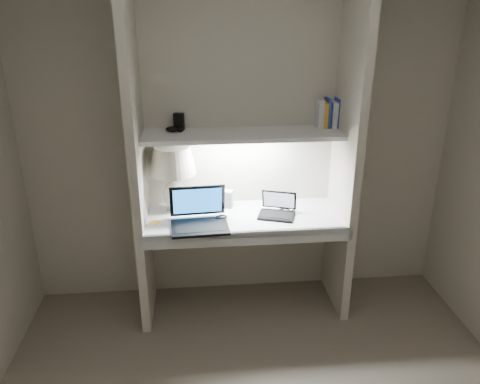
{
  "coord_description": "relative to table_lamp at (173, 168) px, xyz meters",
  "views": [
    {
      "loc": [
        -0.32,
        -1.85,
        2.2
      ],
      "look_at": [
        -0.05,
        1.05,
        1.03
      ],
      "focal_mm": 35.0,
      "sensor_mm": 36.0,
      "label": 1
    }
  ],
  "objects": [
    {
      "name": "shelf_gadget",
      "position": [
        0.01,
        0.01,
        0.29
      ],
      "size": [
        0.1,
        0.08,
        0.04
      ],
      "primitive_type": "ellipsoid",
      "rotation": [
        0.0,
        0.0,
        0.09
      ],
      "color": "black",
      "rests_on": "shelf"
    },
    {
      "name": "strip_light",
      "position": [
        0.5,
        -0.05,
        0.23
      ],
      "size": [
        0.6,
        0.04,
        0.02
      ],
      "primitive_type": "cube",
      "color": "white",
      "rests_on": "shelf"
    },
    {
      "name": "sticky_note",
      "position": [
        -0.14,
        -0.2,
        -0.33
      ],
      "size": [
        0.09,
        0.09,
        0.0
      ],
      "primitive_type": "cube",
      "rotation": [
        0.0,
        0.0,
        -0.26
      ],
      "color": "yellow",
      "rests_on": "desk"
    },
    {
      "name": "laptop_netbook",
      "position": [
        0.75,
        -0.16,
        -0.29
      ],
      "size": [
        0.31,
        0.29,
        0.16
      ],
      "rotation": [
        0.0,
        0.0,
        -0.33
      ],
      "color": "black",
      "rests_on": "desk"
    },
    {
      "name": "speaker",
      "position": [
        0.39,
        0.02,
        -0.27
      ],
      "size": [
        0.11,
        0.09,
        0.13
      ],
      "primitive_type": "cube",
      "rotation": [
        0.0,
        0.0,
        -0.33
      ],
      "color": "silver",
      "rests_on": "desk"
    },
    {
      "name": "table_lamp",
      "position": [
        0.0,
        0.0,
        0.0
      ],
      "size": [
        0.34,
        0.34,
        0.49
      ],
      "color": "white",
      "rests_on": "desk"
    },
    {
      "name": "laptop_main",
      "position": [
        0.17,
        -0.27,
        -0.27
      ],
      "size": [
        0.41,
        0.36,
        0.26
      ],
      "rotation": [
        0.0,
        0.0,
        0.06
      ],
      "color": "black",
      "rests_on": "desk"
    },
    {
      "name": "desk_apron",
      "position": [
        0.5,
        -0.41,
        -0.38
      ],
      "size": [
        1.46,
        0.03,
        0.1
      ],
      "primitive_type": "cube",
      "color": "silver",
      "rests_on": "desk"
    },
    {
      "name": "shelf_box",
      "position": [
        0.06,
        0.06,
        0.32
      ],
      "size": [
        0.08,
        0.06,
        0.12
      ],
      "primitive_type": "cube",
      "rotation": [
        0.0,
        0.0,
        -0.2
      ],
      "color": "black",
      "rests_on": "shelf"
    },
    {
      "name": "mouse",
      "position": [
        0.33,
        -0.2,
        -0.32
      ],
      "size": [
        0.11,
        0.09,
        0.03
      ],
      "primitive_type": "ellipsoid",
      "rotation": [
        0.0,
        0.0,
        0.38
      ],
      "color": "black",
      "rests_on": "desk"
    },
    {
      "name": "back_wall",
      "position": [
        0.5,
        0.13,
        0.15
      ],
      "size": [
        3.2,
        0.01,
        2.5
      ],
      "primitive_type": "cube",
      "color": "beige",
      "rests_on": "floor"
    },
    {
      "name": "book_row",
      "position": [
        1.15,
        0.06,
        0.36
      ],
      "size": [
        0.2,
        0.14,
        0.21
      ],
      "color": "silver",
      "rests_on": "shelf"
    },
    {
      "name": "desk",
      "position": [
        0.5,
        -0.15,
        -0.35
      ],
      "size": [
        1.4,
        0.55,
        0.04
      ],
      "primitive_type": "cube",
      "color": "white",
      "rests_on": "alcove_panel_left"
    },
    {
      "name": "alcove_panel_left",
      "position": [
        -0.23,
        -0.15,
        0.15
      ],
      "size": [
        0.06,
        0.55,
        2.5
      ],
      "primitive_type": "cube",
      "color": "beige",
      "rests_on": "floor"
    },
    {
      "name": "shelf",
      "position": [
        0.5,
        -0.05,
        0.25
      ],
      "size": [
        1.4,
        0.36,
        0.03
      ],
      "primitive_type": "cube",
      "color": "silver",
      "rests_on": "back_wall"
    },
    {
      "name": "alcove_panel_right",
      "position": [
        1.23,
        -0.15,
        0.15
      ],
      "size": [
        0.06,
        0.55,
        2.5
      ],
      "primitive_type": "cube",
      "color": "beige",
      "rests_on": "floor"
    },
    {
      "name": "cable_coil",
      "position": [
        0.84,
        -0.07,
        -0.33
      ],
      "size": [
        0.14,
        0.14,
        0.01
      ],
      "primitive_type": "torus",
      "rotation": [
        0.0,
        0.0,
        -0.37
      ],
      "color": "black",
      "rests_on": "desk"
    }
  ]
}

